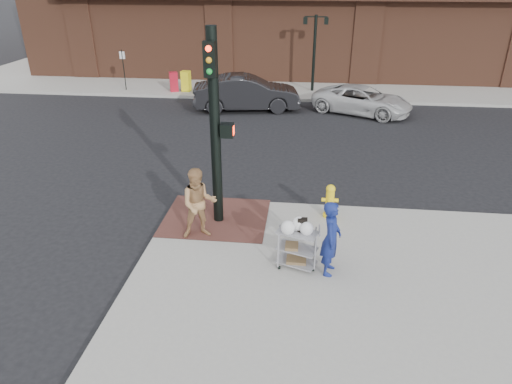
# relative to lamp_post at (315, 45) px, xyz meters

# --- Properties ---
(ground) EXTENTS (220.00, 220.00, 0.00)m
(ground) POSITION_rel_lamp_post_xyz_m (-2.00, -16.00, -2.62)
(ground) COLOR black
(ground) RESTS_ON ground
(sidewalk_far) EXTENTS (65.00, 36.00, 0.15)m
(sidewalk_far) POSITION_rel_lamp_post_xyz_m (10.50, 16.00, -2.54)
(sidewalk_far) COLOR #999790
(sidewalk_far) RESTS_ON ground
(brick_curb_ramp) EXTENTS (2.80, 2.40, 0.01)m
(brick_curb_ramp) POSITION_rel_lamp_post_xyz_m (-2.60, -15.10, -2.46)
(brick_curb_ramp) COLOR #552F28
(brick_curb_ramp) RESTS_ON sidewalk_near
(lamp_post) EXTENTS (1.32, 0.22, 4.00)m
(lamp_post) POSITION_rel_lamp_post_xyz_m (0.00, 0.00, 0.00)
(lamp_post) COLOR black
(lamp_post) RESTS_ON sidewalk_far
(parking_sign) EXTENTS (0.05, 0.05, 2.20)m
(parking_sign) POSITION_rel_lamp_post_xyz_m (-10.50, -1.00, -1.37)
(parking_sign) COLOR black
(parking_sign) RESTS_ON sidewalk_far
(traffic_signal_pole) EXTENTS (0.61, 0.51, 5.00)m
(traffic_signal_pole) POSITION_rel_lamp_post_xyz_m (-2.48, -15.23, 0.21)
(traffic_signal_pole) COLOR black
(traffic_signal_pole) RESTS_ON sidewalk_near
(woman_blue) EXTENTS (0.51, 0.70, 1.75)m
(woman_blue) POSITION_rel_lamp_post_xyz_m (0.39, -17.26, -1.59)
(woman_blue) COLOR navy
(woman_blue) RESTS_ON sidewalk_near
(pedestrian_tan) EXTENTS (1.07, 0.94, 1.84)m
(pedestrian_tan) POSITION_rel_lamp_post_xyz_m (-2.80, -16.07, -1.55)
(pedestrian_tan) COLOR #AB7E50
(pedestrian_tan) RESTS_ON sidewalk_near
(sedan_dark) EXTENTS (5.38, 2.58, 1.70)m
(sedan_dark) POSITION_rel_lamp_post_xyz_m (-3.22, -3.85, -1.77)
(sedan_dark) COLOR black
(sedan_dark) RESTS_ON ground
(minivan_white) EXTENTS (5.14, 3.88, 1.30)m
(minivan_white) POSITION_rel_lamp_post_xyz_m (2.38, -3.82, -1.97)
(minivan_white) COLOR silver
(minivan_white) RESTS_ON ground
(utility_cart) EXTENTS (0.99, 0.75, 1.22)m
(utility_cart) POSITION_rel_lamp_post_xyz_m (-0.34, -17.11, -1.92)
(utility_cart) COLOR gray
(utility_cart) RESTS_ON sidewalk_near
(fire_hydrant) EXTENTS (0.45, 0.32, 0.96)m
(fire_hydrant) POSITION_rel_lamp_post_xyz_m (0.48, -14.69, -1.98)
(fire_hydrant) COLOR yellow
(fire_hydrant) RESTS_ON sidewalk_near
(newsbox_red) EXTENTS (0.56, 0.53, 1.06)m
(newsbox_red) POSITION_rel_lamp_post_xyz_m (-7.67, -1.06, -1.94)
(newsbox_red) COLOR red
(newsbox_red) RESTS_ON sidewalk_far
(newsbox_yellow) EXTENTS (0.52, 0.48, 1.10)m
(newsbox_yellow) POSITION_rel_lamp_post_xyz_m (-7.01, -0.92, -1.92)
(newsbox_yellow) COLOR yellow
(newsbox_yellow) RESTS_ON sidewalk_far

